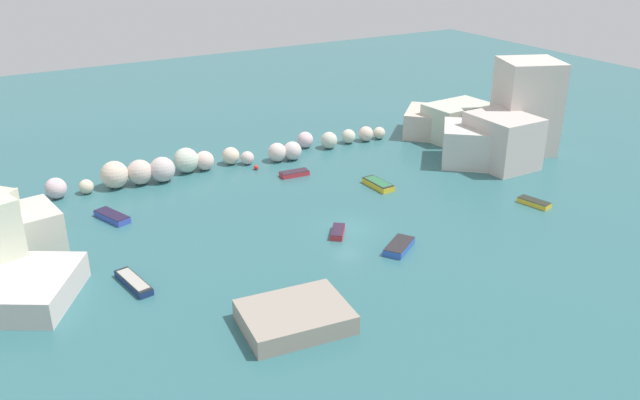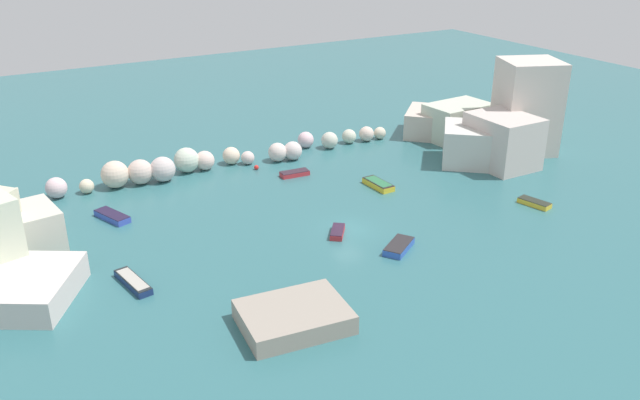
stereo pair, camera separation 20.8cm
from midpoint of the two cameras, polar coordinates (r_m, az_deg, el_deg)
cove_water at (r=58.33m, az=2.56°, el=-2.60°), size 160.00×160.00×0.00m
cliff_headland_right at (r=80.11m, az=14.75°, el=6.41°), size 22.67×20.61×10.59m
rock_breakwater at (r=72.42m, az=-9.38°, el=3.42°), size 39.67×4.96×2.79m
stone_dock at (r=45.24m, az=-2.13°, el=-10.03°), size 7.66×6.16×1.37m
channel_buoy at (r=72.21m, az=-5.43°, el=2.83°), size 0.51×0.51×0.51m
moored_boat_0 at (r=67.49m, az=5.14°, el=1.38°), size 1.55×3.79×0.62m
moored_boat_1 at (r=51.76m, az=-15.72°, el=-6.81°), size 1.84×4.55×0.57m
moored_boat_2 at (r=70.23m, az=-2.12°, el=2.31°), size 3.14×1.45×0.52m
moored_boat_3 at (r=55.25m, az=6.93°, el=-4.00°), size 3.74×3.19×0.60m
moored_boat_4 at (r=63.06m, az=-17.40°, el=-1.34°), size 2.61×4.10×0.60m
moored_boat_5 at (r=66.30m, az=18.10°, el=-0.23°), size 1.83×3.25×0.51m
moored_boat_6 at (r=57.39m, az=1.62°, el=-2.76°), size 2.45×2.74×0.52m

